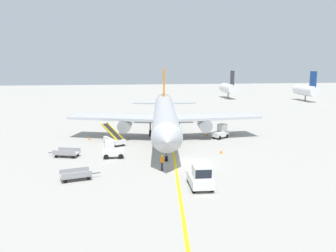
{
  "coord_description": "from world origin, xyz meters",
  "views": [
    {
      "loc": [
        -8.24,
        -36.5,
        10.85
      ],
      "look_at": [
        -1.38,
        9.62,
        2.5
      ],
      "focal_mm": 37.19,
      "sensor_mm": 36.0,
      "label": 1
    }
  ],
  "objects_px": {
    "ground_crew_marshaller": "(162,162)",
    "safety_cone_wingtip_left": "(89,138)",
    "safety_cone_nose_left": "(221,152)",
    "safety_cone_nose_right": "(207,134)",
    "baggage_tug_by_cargo_door": "(221,132)",
    "belt_loader_forward_hold": "(114,139)",
    "baggage_tug_near_wing": "(112,150)",
    "pushback_tug": "(201,177)",
    "baggage_cart_loaded": "(67,153)",
    "airliner": "(165,116)",
    "baggage_cart_empty_trailing": "(76,175)"
  },
  "relations": [
    {
      "from": "baggage_tug_by_cargo_door",
      "to": "belt_loader_forward_hold",
      "type": "relative_size",
      "value": 0.54
    },
    {
      "from": "safety_cone_nose_left",
      "to": "safety_cone_nose_right",
      "type": "relative_size",
      "value": 1.0
    },
    {
      "from": "ground_crew_marshaller",
      "to": "belt_loader_forward_hold",
      "type": "bearing_deg",
      "value": 111.14
    },
    {
      "from": "safety_cone_nose_right",
      "to": "baggage_cart_empty_trailing",
      "type": "bearing_deg",
      "value": -134.19
    },
    {
      "from": "ground_crew_marshaller",
      "to": "safety_cone_wingtip_left",
      "type": "relative_size",
      "value": 3.86
    },
    {
      "from": "baggage_cart_loaded",
      "to": "safety_cone_wingtip_left",
      "type": "bearing_deg",
      "value": 78.07
    },
    {
      "from": "baggage_tug_by_cargo_door",
      "to": "safety_cone_wingtip_left",
      "type": "xyz_separation_m",
      "value": [
        -19.2,
        1.67,
        -0.71
      ]
    },
    {
      "from": "safety_cone_nose_right",
      "to": "safety_cone_wingtip_left",
      "type": "height_order",
      "value": "same"
    },
    {
      "from": "safety_cone_nose_right",
      "to": "safety_cone_wingtip_left",
      "type": "relative_size",
      "value": 1.0
    },
    {
      "from": "safety_cone_wingtip_left",
      "to": "ground_crew_marshaller",
      "type": "bearing_deg",
      "value": -62.04
    },
    {
      "from": "safety_cone_nose_right",
      "to": "pushback_tug",
      "type": "bearing_deg",
      "value": -106.37
    },
    {
      "from": "baggage_cart_empty_trailing",
      "to": "safety_cone_nose_right",
      "type": "distance_m",
      "value": 25.3
    },
    {
      "from": "pushback_tug",
      "to": "baggage_cart_empty_trailing",
      "type": "height_order",
      "value": "pushback_tug"
    },
    {
      "from": "baggage_tug_by_cargo_door",
      "to": "ground_crew_marshaller",
      "type": "xyz_separation_m",
      "value": [
        -10.67,
        -14.39,
        -0.02
      ]
    },
    {
      "from": "baggage_tug_near_wing",
      "to": "belt_loader_forward_hold",
      "type": "relative_size",
      "value": 0.48
    },
    {
      "from": "airliner",
      "to": "baggage_cart_loaded",
      "type": "height_order",
      "value": "airliner"
    },
    {
      "from": "baggage_cart_empty_trailing",
      "to": "safety_cone_wingtip_left",
      "type": "bearing_deg",
      "value": 90.18
    },
    {
      "from": "ground_crew_marshaller",
      "to": "safety_cone_wingtip_left",
      "type": "xyz_separation_m",
      "value": [
        -8.53,
        16.07,
        -0.69
      ]
    },
    {
      "from": "baggage_tug_by_cargo_door",
      "to": "safety_cone_nose_left",
      "type": "relative_size",
      "value": 6.17
    },
    {
      "from": "baggage_tug_by_cargo_door",
      "to": "baggage_cart_empty_trailing",
      "type": "height_order",
      "value": "baggage_tug_by_cargo_door"
    },
    {
      "from": "pushback_tug",
      "to": "baggage_tug_near_wing",
      "type": "height_order",
      "value": "pushback_tug"
    },
    {
      "from": "baggage_tug_near_wing",
      "to": "baggage_tug_by_cargo_door",
      "type": "relative_size",
      "value": 0.9
    },
    {
      "from": "airliner",
      "to": "baggage_cart_empty_trailing",
      "type": "relative_size",
      "value": 9.21
    },
    {
      "from": "pushback_tug",
      "to": "baggage_cart_loaded",
      "type": "distance_m",
      "value": 18.16
    },
    {
      "from": "safety_cone_wingtip_left",
      "to": "airliner",
      "type": "bearing_deg",
      "value": -3.45
    },
    {
      "from": "belt_loader_forward_hold",
      "to": "baggage_tug_by_cargo_door",
      "type": "bearing_deg",
      "value": 5.63
    },
    {
      "from": "airliner",
      "to": "ground_crew_marshaller",
      "type": "height_order",
      "value": "airliner"
    },
    {
      "from": "belt_loader_forward_hold",
      "to": "airliner",
      "type": "bearing_deg",
      "value": 18.98
    },
    {
      "from": "airliner",
      "to": "safety_cone_wingtip_left",
      "type": "xyz_separation_m",
      "value": [
        -10.98,
        0.66,
        -3.2
      ]
    },
    {
      "from": "safety_cone_nose_left",
      "to": "pushback_tug",
      "type": "bearing_deg",
      "value": -115.39
    },
    {
      "from": "airliner",
      "to": "safety_cone_nose_right",
      "type": "height_order",
      "value": "airliner"
    },
    {
      "from": "baggage_tug_by_cargo_door",
      "to": "safety_cone_nose_right",
      "type": "relative_size",
      "value": 6.17
    },
    {
      "from": "pushback_tug",
      "to": "baggage_cart_loaded",
      "type": "relative_size",
      "value": 0.96
    },
    {
      "from": "baggage_tug_by_cargo_door",
      "to": "baggage_cart_loaded",
      "type": "bearing_deg",
      "value": -160.51
    },
    {
      "from": "safety_cone_nose_right",
      "to": "baggage_cart_loaded",
      "type": "bearing_deg",
      "value": -154.18
    },
    {
      "from": "belt_loader_forward_hold",
      "to": "safety_cone_wingtip_left",
      "type": "xyz_separation_m",
      "value": [
        -3.56,
        3.22,
        -0.56
      ]
    },
    {
      "from": "ground_crew_marshaller",
      "to": "safety_cone_nose_left",
      "type": "xyz_separation_m",
      "value": [
        8.08,
        5.75,
        -0.69
      ]
    },
    {
      "from": "baggage_tug_by_cargo_door",
      "to": "belt_loader_forward_hold",
      "type": "distance_m",
      "value": 15.72
    },
    {
      "from": "airliner",
      "to": "pushback_tug",
      "type": "bearing_deg",
      "value": -89.31
    },
    {
      "from": "airliner",
      "to": "ground_crew_marshaller",
      "type": "distance_m",
      "value": 15.8
    },
    {
      "from": "belt_loader_forward_hold",
      "to": "baggage_cart_empty_trailing",
      "type": "xyz_separation_m",
      "value": [
        -3.5,
        -14.58,
        -0.31
      ]
    },
    {
      "from": "baggage_tug_near_wing",
      "to": "ground_crew_marshaller",
      "type": "distance_m",
      "value": 7.64
    },
    {
      "from": "airliner",
      "to": "belt_loader_forward_hold",
      "type": "height_order",
      "value": "airliner"
    },
    {
      "from": "pushback_tug",
      "to": "ground_crew_marshaller",
      "type": "bearing_deg",
      "value": 115.88
    },
    {
      "from": "baggage_tug_by_cargo_door",
      "to": "baggage_cart_empty_trailing",
      "type": "distance_m",
      "value": 25.03
    },
    {
      "from": "baggage_cart_loaded",
      "to": "safety_cone_nose_left",
      "type": "height_order",
      "value": "baggage_cart_loaded"
    },
    {
      "from": "airliner",
      "to": "safety_cone_nose_right",
      "type": "distance_m",
      "value": 7.5
    },
    {
      "from": "airliner",
      "to": "baggage_cart_loaded",
      "type": "bearing_deg",
      "value": -146.68
    },
    {
      "from": "baggage_tug_near_wing",
      "to": "baggage_cart_empty_trailing",
      "type": "bearing_deg",
      "value": -114.33
    },
    {
      "from": "baggage_tug_near_wing",
      "to": "baggage_cart_loaded",
      "type": "bearing_deg",
      "value": 166.9
    }
  ]
}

